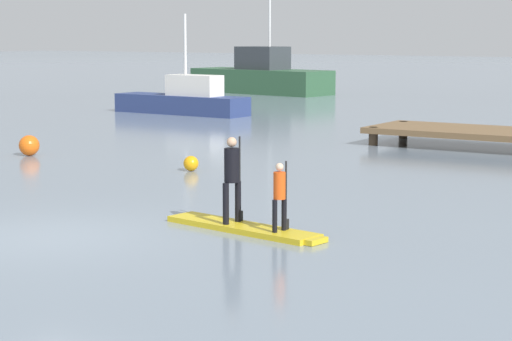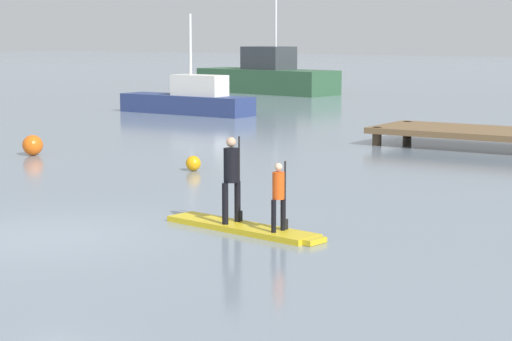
{
  "view_description": "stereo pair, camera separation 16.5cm",
  "coord_description": "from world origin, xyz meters",
  "px_view_note": "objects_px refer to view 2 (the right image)",
  "views": [
    {
      "loc": [
        11.21,
        -11.23,
        3.41
      ],
      "look_at": [
        1.91,
        3.42,
        0.87
      ],
      "focal_mm": 66.19,
      "sensor_mm": 36.0,
      "label": 1
    },
    {
      "loc": [
        11.35,
        -11.14,
        3.41
      ],
      "look_at": [
        1.91,
        3.42,
        0.87
      ],
      "focal_mm": 66.19,
      "sensor_mm": 36.0,
      "label": 2
    }
  ],
  "objects_px": {
    "fishing_boat_green_midground": "(189,100)",
    "mooring_buoy_mid": "(33,145)",
    "paddleboard_near": "(244,228)",
    "paddler_child_solo": "(279,193)",
    "motor_boat_small_navy": "(267,77)",
    "mooring_buoy_near": "(193,163)",
    "paddler_adult": "(232,174)"
  },
  "relations": [
    {
      "from": "fishing_boat_green_midground",
      "to": "mooring_buoy_mid",
      "type": "relative_size",
      "value": 10.87
    },
    {
      "from": "paddleboard_near",
      "to": "motor_boat_small_navy",
      "type": "bearing_deg",
      "value": 121.67
    },
    {
      "from": "paddleboard_near",
      "to": "mooring_buoy_near",
      "type": "xyz_separation_m",
      "value": [
        -5.04,
        5.28,
        0.14
      ]
    },
    {
      "from": "paddleboard_near",
      "to": "paddler_adult",
      "type": "height_order",
      "value": "paddler_adult"
    },
    {
      "from": "paddler_adult",
      "to": "paddler_child_solo",
      "type": "height_order",
      "value": "paddler_adult"
    },
    {
      "from": "mooring_buoy_near",
      "to": "paddler_child_solo",
      "type": "bearing_deg",
      "value": -42.85
    },
    {
      "from": "paddler_child_solo",
      "to": "mooring_buoy_near",
      "type": "distance_m",
      "value": 7.94
    },
    {
      "from": "paddler_child_solo",
      "to": "mooring_buoy_mid",
      "type": "distance_m",
      "value": 12.58
    },
    {
      "from": "paddler_child_solo",
      "to": "motor_boat_small_navy",
      "type": "height_order",
      "value": "motor_boat_small_navy"
    },
    {
      "from": "mooring_buoy_mid",
      "to": "paddler_child_solo",
      "type": "bearing_deg",
      "value": -25.16
    },
    {
      "from": "motor_boat_small_navy",
      "to": "mooring_buoy_near",
      "type": "relative_size",
      "value": 23.32
    },
    {
      "from": "fishing_boat_green_midground",
      "to": "mooring_buoy_mid",
      "type": "distance_m",
      "value": 14.04
    },
    {
      "from": "paddleboard_near",
      "to": "paddler_child_solo",
      "type": "xyz_separation_m",
      "value": [
        0.77,
        -0.11,
        0.7
      ]
    },
    {
      "from": "mooring_buoy_near",
      "to": "mooring_buoy_mid",
      "type": "height_order",
      "value": "mooring_buoy_mid"
    },
    {
      "from": "paddler_child_solo",
      "to": "fishing_boat_green_midground",
      "type": "height_order",
      "value": "fishing_boat_green_midground"
    },
    {
      "from": "motor_boat_small_navy",
      "to": "fishing_boat_green_midground",
      "type": "bearing_deg",
      "value": -71.15
    },
    {
      "from": "motor_boat_small_navy",
      "to": "mooring_buoy_mid",
      "type": "height_order",
      "value": "motor_boat_small_navy"
    },
    {
      "from": "paddler_adult",
      "to": "mooring_buoy_near",
      "type": "xyz_separation_m",
      "value": [
        -4.74,
        5.23,
        -0.78
      ]
    },
    {
      "from": "paddler_adult",
      "to": "paddleboard_near",
      "type": "bearing_deg",
      "value": -10.04
    },
    {
      "from": "fishing_boat_green_midground",
      "to": "motor_boat_small_navy",
      "type": "bearing_deg",
      "value": 108.85
    },
    {
      "from": "mooring_buoy_near",
      "to": "mooring_buoy_mid",
      "type": "bearing_deg",
      "value": -179.55
    },
    {
      "from": "mooring_buoy_near",
      "to": "paddleboard_near",
      "type": "bearing_deg",
      "value": -46.33
    },
    {
      "from": "paddler_adult",
      "to": "mooring_buoy_near",
      "type": "bearing_deg",
      "value": 132.2
    },
    {
      "from": "paddler_child_solo",
      "to": "mooring_buoy_mid",
      "type": "bearing_deg",
      "value": 154.84
    },
    {
      "from": "fishing_boat_green_midground",
      "to": "mooring_buoy_mid",
      "type": "height_order",
      "value": "fishing_boat_green_midground"
    },
    {
      "from": "fishing_boat_green_midground",
      "to": "mooring_buoy_near",
      "type": "xyz_separation_m",
      "value": [
        10.1,
        -13.25,
        -0.4
      ]
    },
    {
      "from": "fishing_boat_green_midground",
      "to": "paddler_child_solo",
      "type": "bearing_deg",
      "value": -49.52
    },
    {
      "from": "paddleboard_near",
      "to": "mooring_buoy_near",
      "type": "bearing_deg",
      "value": 133.67
    },
    {
      "from": "motor_boat_small_navy",
      "to": "mooring_buoy_near",
      "type": "xyz_separation_m",
      "value": [
        14.68,
        -26.69,
        -0.72
      ]
    },
    {
      "from": "fishing_boat_green_midground",
      "to": "mooring_buoy_mid",
      "type": "bearing_deg",
      "value": -71.2
    },
    {
      "from": "paddler_adult",
      "to": "fishing_boat_green_midground",
      "type": "bearing_deg",
      "value": 128.76
    },
    {
      "from": "paddler_adult",
      "to": "fishing_boat_green_midground",
      "type": "distance_m",
      "value": 23.7
    }
  ]
}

